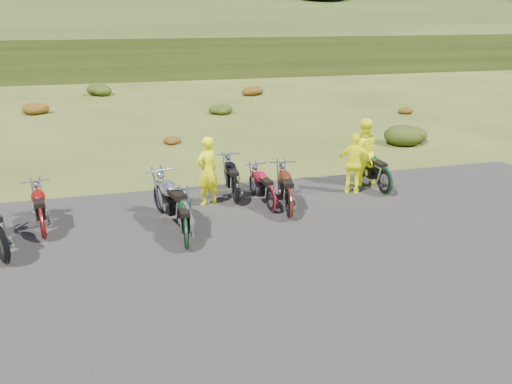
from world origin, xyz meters
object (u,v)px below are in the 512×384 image
object	(u,v)px
motorcycle_3	(186,238)
motorcycle_7	(383,195)
person_middle	(207,172)
motorcycle_0	(6,265)

from	to	relation	value
motorcycle_3	motorcycle_7	size ratio (longest dim) A/B	1.12
motorcycle_3	person_middle	xyz separation A→B (m)	(0.81, 1.84, 0.89)
motorcycle_0	motorcycle_3	world-z (taller)	same
motorcycle_3	person_middle	size ratio (longest dim) A/B	1.31
motorcycle_3	person_middle	world-z (taller)	person_middle
motorcycle_3	motorcycle_7	distance (m)	5.72
motorcycle_0	person_middle	xyz separation A→B (m)	(4.41, 2.20, 0.89)
motorcycle_0	person_middle	distance (m)	5.00
motorcycle_3	person_middle	distance (m)	2.20
motorcycle_0	motorcycle_3	distance (m)	3.62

